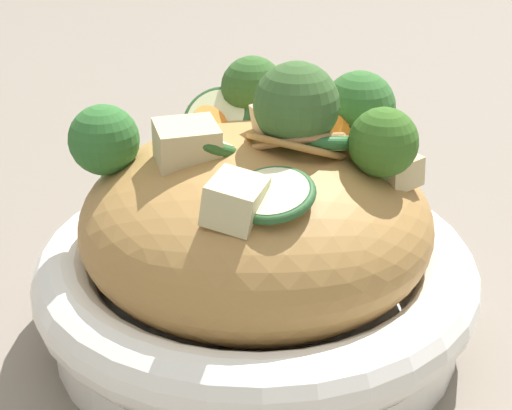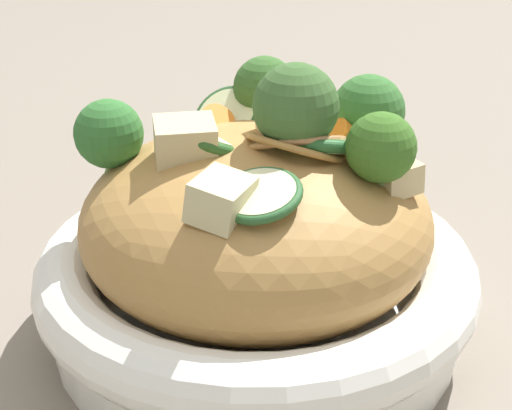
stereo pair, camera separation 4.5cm
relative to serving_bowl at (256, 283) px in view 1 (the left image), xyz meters
The scene contains 7 objects.
ground_plane 0.03m from the serving_bowl, ahead, with size 3.00×3.00×0.00m, color slate.
serving_bowl is the anchor object (origin of this frame).
noodle_heap 0.04m from the serving_bowl, 63.04° to the right, with size 0.21×0.21×0.11m.
broccoli_florets 0.11m from the serving_bowl, 106.02° to the left, with size 0.16×0.20×0.08m.
carrot_coins 0.10m from the serving_bowl, 113.91° to the left, with size 0.09×0.10×0.03m.
zucchini_slices 0.09m from the serving_bowl, 147.46° to the right, with size 0.17×0.11×0.04m.
chicken_chunks 0.09m from the serving_bowl, 43.11° to the right, with size 0.10×0.14×0.04m.
Camera 1 is at (0.33, -0.23, 0.28)m, focal length 54.18 mm.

